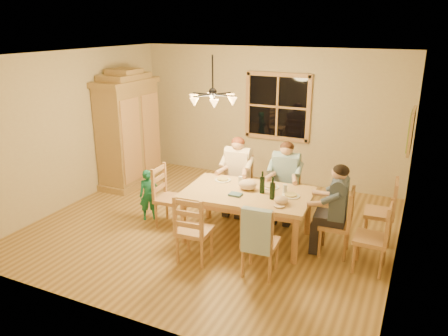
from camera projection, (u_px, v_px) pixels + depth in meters
The scene contains 33 objects.
floor at pixel (214, 226), 7.09m from camera, with size 5.50×5.50×0.00m, color olive.
ceiling at pixel (212, 55), 6.23m from camera, with size 5.50×5.00×0.02m, color white.
wall_back at pixel (268, 116), 8.81m from camera, with size 5.50×0.02×2.70m, color tan.
wall_left at pixel (75, 128), 7.77m from camera, with size 0.02×5.00×2.70m, color tan.
wall_right at pixel (406, 170), 5.55m from camera, with size 0.02×5.00×2.70m, color tan.
window at pixel (278, 107), 8.63m from camera, with size 1.30×0.06×1.30m.
painting at pixel (411, 131), 6.52m from camera, with size 0.06×0.78×0.64m.
chandelier at pixel (213, 98), 6.43m from camera, with size 0.77×0.68×0.71m.
armoire at pixel (129, 133), 8.67m from camera, with size 0.66×1.40×2.30m.
dining_table at pixel (247, 198), 6.48m from camera, with size 1.94×1.27×0.76m.
chair_far_left at pixel (237, 195), 7.53m from camera, with size 0.47×0.45×0.99m.
chair_far_right at pixel (284, 202), 7.25m from camera, with size 0.47×0.45×0.99m.
chair_near_left at pixel (195, 240), 5.97m from camera, with size 0.47×0.45×0.99m.
chair_near_right at pixel (260, 253), 5.65m from camera, with size 0.47×0.45×0.99m.
chair_end_left at pixel (171, 208), 7.03m from camera, with size 0.45×0.47×0.99m.
chair_end_right at pixel (334, 234), 6.15m from camera, with size 0.45×0.47×0.99m.
adult_woman at pixel (238, 166), 7.36m from camera, with size 0.41×0.45×0.87m.
adult_plaid_man at pixel (286, 171), 7.08m from camera, with size 0.41×0.45×0.87m.
adult_slate_man at pixel (337, 199), 5.98m from camera, with size 0.45×0.41×0.87m.
towel at pixel (257, 231), 5.36m from camera, with size 0.38×0.10×0.58m, color #9EBAD6.
wine_bottle_a at pixel (262, 182), 6.35m from camera, with size 0.08×0.08×0.33m, color black.
wine_bottle_b at pixel (272, 188), 6.14m from camera, with size 0.08×0.08×0.33m, color black.
plate_woman at pixel (223, 180), 6.90m from camera, with size 0.26×0.26×0.02m, color white.
plate_plaid at pixel (270, 187), 6.61m from camera, with size 0.26×0.26×0.02m, color white.
plate_slate at pixel (291, 196), 6.27m from camera, with size 0.26×0.26×0.02m, color white.
wine_glass_a at pixel (240, 181), 6.68m from camera, with size 0.06×0.06×0.14m, color silver.
wine_glass_b at pixel (285, 189), 6.36m from camera, with size 0.06×0.06×0.14m, color silver.
cap at pixel (281, 200), 6.01m from camera, with size 0.20×0.20×0.11m, color #CCAB88.
napkin at pixel (235, 194), 6.30m from camera, with size 0.18×0.14×0.03m, color slate.
cloth_bundle at pixel (248, 185), 6.51m from camera, with size 0.28×0.22×0.15m, color #D1B097.
child at pixel (149, 195), 7.21m from camera, with size 0.31×0.20×0.85m, color #1A785B.
chair_spare_front at pixel (370, 249), 5.74m from camera, with size 0.43×0.45×0.99m.
chair_spare_back at pixel (378, 222), 6.52m from camera, with size 0.44×0.46×0.99m.
Camera 1 is at (2.87, -5.75, 3.14)m, focal length 35.00 mm.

